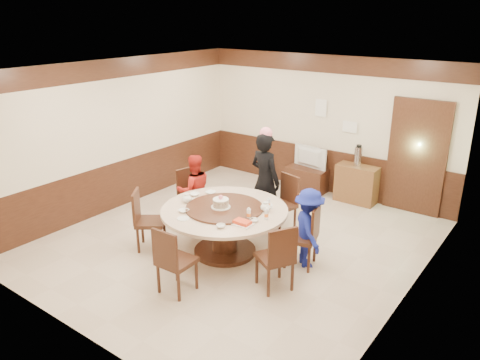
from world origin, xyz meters
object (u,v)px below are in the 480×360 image
Objects in this scene: person_standing at (265,180)px; person_red at (194,190)px; television at (308,158)px; shrimp_platter at (242,223)px; side_cabinet at (357,184)px; banquet_table at (225,222)px; person_blue at (309,228)px; tv_stand at (307,179)px; birthday_cake at (221,203)px; thermos at (358,156)px.

person_red is at bearing 43.88° from person_standing.
person_standing is at bearing 105.75° from television.
television is at bearing 103.71° from shrimp_platter.
television is 0.99× the size of side_cabinet.
person_blue is at bearing 19.64° from banquet_table.
side_cabinet is at bearing -103.08° from person_standing.
shrimp_platter reaches higher than tv_stand.
person_red is 1.21m from birthday_cake.
birthday_cake reaches higher than shrimp_platter.
shrimp_platter reaches higher than side_cabinet.
thermos is at bearing 76.31° from banquet_table.
tv_stand is 2.24× the size of thermos.
birthday_cake is 3.39m from side_cabinet.
banquet_table is 1.30m from person_blue.
person_red is 2.80m from tv_stand.
television is at bearing 94.54° from birthday_cake.
shrimp_platter is at bearing 96.91° from person_red.
person_blue reaches higher than television.
tv_stand is 1.06× the size of side_cabinet.
birthday_cake is at bearing 101.23° from person_standing.
person_red is (-1.09, 0.52, 0.11)m from banquet_table.
birthday_cake reaches higher than tv_stand.
person_red is at bearing 82.30° from television.
person_blue is at bearing 20.84° from birthday_cake.
shrimp_platter is 3.54m from side_cabinet.
television is at bearing -178.43° from side_cabinet.
birthday_cake reaches higher than side_cabinet.
banquet_table is 2.29× the size of tv_stand.
shrimp_platter is 0.79× the size of thermos.
person_red is 1.84m from shrimp_platter.
person_standing reaches higher than thermos.
side_cabinet is at bearing 1.57° from tv_stand.
tv_stand is 1.07× the size of television.
thermos is (-0.44, 2.77, 0.34)m from person_blue.
shrimp_platter is (0.59, -0.26, -0.07)m from birthday_cake.
person_blue is at bearing 159.15° from person_standing.
person_blue is at bearing 127.92° from television.
shrimp_platter is at bearing 92.97° from person_blue.
person_blue is 3.13m from television.
person_standing is 2.23m from side_cabinet.
person_red is at bearing 154.38° from banquet_table.
person_standing is 2.07m from tv_stand.
person_blue is at bearing 47.78° from shrimp_platter.
thermos is (0.82, 3.25, 0.09)m from birthday_cake.
side_cabinet is (1.89, 2.68, -0.27)m from person_red.
tv_stand is (-0.23, 1.97, -0.60)m from person_standing.
person_standing is 1.63m from shrimp_platter.
person_red is 2.31m from person_blue.
banquet_table is at bearing 104.25° from television.
person_red is 3.29m from side_cabinet.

